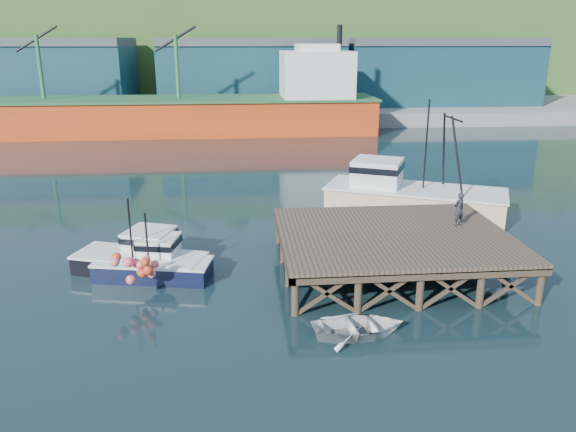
{
  "coord_description": "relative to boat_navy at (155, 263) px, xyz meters",
  "views": [
    {
      "loc": [
        -2.59,
        -27.3,
        11.79
      ],
      "look_at": [
        0.09,
        2.0,
        2.57
      ],
      "focal_mm": 35.0,
      "sensor_mm": 36.0,
      "label": 1
    }
  ],
  "objects": [
    {
      "name": "warehouse_mid",
      "position": [
        7.03,
        64.67,
        5.75
      ],
      "size": [
        28.0,
        16.0,
        9.0
      ],
      "primitive_type": "cube",
      "color": "#183F4F",
      "rests_on": "far_quay"
    },
    {
      "name": "hillside",
      "position": [
        7.03,
        99.67,
        10.25
      ],
      "size": [
        220.0,
        50.0,
        22.0
      ],
      "primitive_type": "cube",
      "color": "#2D511E",
      "rests_on": "ground"
    },
    {
      "name": "warehouse_right",
      "position": [
        37.03,
        64.67,
        5.75
      ],
      "size": [
        30.0,
        16.0,
        9.0
      ],
      "primitive_type": "cube",
      "color": "#183F4F",
      "rests_on": "far_quay"
    },
    {
      "name": "dockworker",
      "position": [
        16.34,
        0.55,
        2.29
      ],
      "size": [
        0.78,
        0.66,
        1.83
      ],
      "primitive_type": "imported",
      "rotation": [
        0.0,
        0.0,
        3.53
      ],
      "color": "black",
      "rests_on": "wharf"
    },
    {
      "name": "trawler",
      "position": [
        16.34,
        8.9,
        0.92
      ],
      "size": [
        12.8,
        9.0,
        8.1
      ],
      "rotation": [
        0.0,
        0.0,
        -0.43
      ],
      "color": "beige",
      "rests_on": "ground"
    },
    {
      "name": "ground",
      "position": [
        7.03,
        -0.33,
        -0.75
      ],
      "size": [
        300.0,
        300.0,
        0.0
      ],
      "primitive_type": "plane",
      "color": "black",
      "rests_on": "ground"
    },
    {
      "name": "cargo_ship",
      "position": [
        -1.44,
        47.67,
        2.56
      ],
      "size": [
        55.5,
        10.0,
        13.75
      ],
      "color": "#DA4214",
      "rests_on": "ground"
    },
    {
      "name": "far_quay",
      "position": [
        7.03,
        69.67,
        0.25
      ],
      "size": [
        160.0,
        40.0,
        2.0
      ],
      "primitive_type": "cube",
      "color": "gray",
      "rests_on": "ground"
    },
    {
      "name": "wharf",
      "position": [
        12.53,
        -0.52,
        1.19
      ],
      "size": [
        12.0,
        10.0,
        2.62
      ],
      "color": "brown",
      "rests_on": "ground"
    },
    {
      "name": "boat_black",
      "position": [
        -0.76,
        0.83,
        0.03
      ],
      "size": [
        7.36,
        6.11,
        4.27
      ],
      "rotation": [
        0.0,
        0.0,
        -0.33
      ],
      "color": "black",
      "rests_on": "ground"
    },
    {
      "name": "boat_navy",
      "position": [
        0.0,
        0.0,
        0.0
      ],
      "size": [
        6.27,
        3.85,
        3.73
      ],
      "rotation": [
        0.0,
        0.0,
        -0.2
      ],
      "color": "black",
      "rests_on": "ground"
    },
    {
      "name": "warehouse_left",
      "position": [
        -27.97,
        64.67,
        5.75
      ],
      "size": [
        32.0,
        16.0,
        9.0
      ],
      "primitive_type": "cube",
      "color": "#183F4F",
      "rests_on": "far_quay"
    },
    {
      "name": "dinghy",
      "position": [
        9.28,
        -7.06,
        -0.35
      ],
      "size": [
        4.03,
        2.98,
        0.8
      ],
      "primitive_type": "imported",
      "rotation": [
        0.0,
        0.0,
        1.63
      ],
      "color": "silver",
      "rests_on": "ground"
    }
  ]
}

